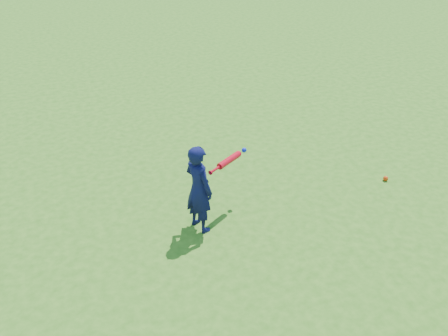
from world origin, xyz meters
name	(u,v)px	position (x,y,z in m)	size (l,w,h in m)	color
ground	(178,241)	(0.00, 0.00, 0.00)	(80.00, 80.00, 0.00)	#336B19
child	(199,189)	(0.33, 0.18, 0.58)	(0.42, 0.28, 1.16)	#0E0F41
ground_ball_red	(386,178)	(3.17, 0.33, 0.04)	(0.07, 0.07, 0.07)	red
bat_swing	(231,159)	(0.83, 0.46, 0.74)	(0.64, 0.44, 0.08)	red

